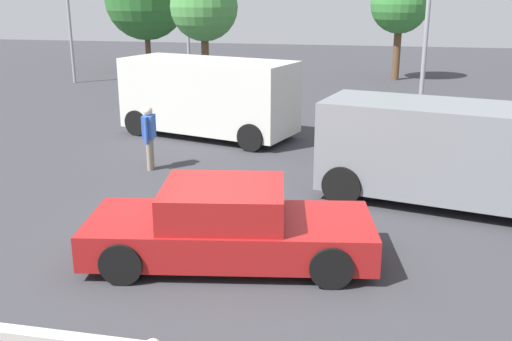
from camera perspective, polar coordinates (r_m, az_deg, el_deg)
name	(u,v)px	position (r m, az deg, el deg)	size (l,w,h in m)	color
ground_plane	(221,252)	(9.74, -3.40, -7.95)	(80.00, 80.00, 0.00)	#38383D
sedan_foreground	(228,226)	(9.23, -2.70, -5.47)	(4.67, 2.46, 1.25)	maroon
van_white	(208,95)	(17.28, -4.68, 7.30)	(5.43, 3.35, 2.25)	silver
suv_dark	(449,151)	(12.14, 18.26, 1.83)	(5.22, 3.02, 2.02)	gray
pedestrian	(149,133)	(14.14, -10.37, 3.65)	(0.28, 0.57, 1.54)	gray
tree_back_center	(400,5)	(29.51, 13.85, 15.40)	(2.75, 2.75, 4.94)	brown
tree_far_right	(204,7)	(24.93, -5.09, 15.54)	(2.78, 2.78, 4.92)	brown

